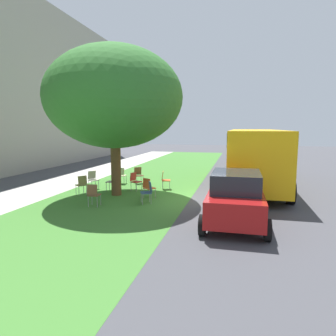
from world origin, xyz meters
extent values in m
plane|color=#424247|center=(0.00, 0.00, 0.00)|extent=(80.00, 80.00, 0.00)
cube|color=#3D752D|center=(0.00, 3.20, 0.00)|extent=(48.00, 6.00, 0.01)
cube|color=#ADA89E|center=(0.00, 7.60, 0.00)|extent=(48.00, 2.80, 0.01)
cylinder|color=brown|center=(0.10, 3.56, 1.44)|extent=(0.44, 0.44, 2.88)
ellipsoid|color=#2D6B28|center=(0.10, 3.56, 4.29)|extent=(5.91, 5.91, 4.37)
cube|color=beige|center=(2.73, 4.37, 0.44)|extent=(0.41, 0.43, 0.04)
cube|color=beige|center=(2.55, 4.36, 0.68)|extent=(0.09, 0.40, 0.40)
cylinder|color=gray|center=(2.91, 4.19, 0.21)|extent=(0.02, 0.02, 0.42)
cylinder|color=gray|center=(2.90, 4.55, 0.21)|extent=(0.02, 0.02, 0.42)
cylinder|color=gray|center=(2.57, 4.18, 0.21)|extent=(0.02, 0.02, 0.42)
cylinder|color=gray|center=(2.56, 4.54, 0.21)|extent=(0.02, 0.02, 0.42)
cube|color=brown|center=(-1.90, 3.61, 0.44)|extent=(0.43, 0.44, 0.04)
cube|color=brown|center=(-2.08, 3.60, 0.68)|extent=(0.11, 0.40, 0.40)
cylinder|color=gray|center=(-1.72, 3.44, 0.21)|extent=(0.02, 0.02, 0.42)
cylinder|color=gray|center=(-1.74, 3.80, 0.21)|extent=(0.02, 0.02, 0.42)
cylinder|color=gray|center=(-2.05, 3.42, 0.21)|extent=(0.02, 0.02, 0.42)
cylinder|color=gray|center=(-2.08, 3.78, 0.21)|extent=(0.02, 0.02, 0.42)
cube|color=#335184|center=(-1.04, 1.81, 0.44)|extent=(0.56, 0.55, 0.04)
cube|color=#335184|center=(-0.96, 1.65, 0.68)|extent=(0.39, 0.26, 0.40)
cylinder|color=gray|center=(-0.96, 2.04, 0.21)|extent=(0.02, 0.02, 0.42)
cylinder|color=gray|center=(-1.28, 1.88, 0.21)|extent=(0.02, 0.02, 0.42)
cylinder|color=gray|center=(-0.80, 1.74, 0.21)|extent=(0.02, 0.02, 0.42)
cylinder|color=gray|center=(-1.12, 1.57, 0.21)|extent=(0.02, 0.02, 0.42)
cube|color=#ADA393|center=(1.09, 5.19, 0.44)|extent=(0.58, 0.57, 0.04)
cube|color=#ADA393|center=(1.20, 5.33, 0.68)|extent=(0.37, 0.31, 0.40)
cylinder|color=gray|center=(0.85, 5.16, 0.21)|extent=(0.02, 0.02, 0.42)
cylinder|color=gray|center=(1.13, 4.94, 0.21)|extent=(0.02, 0.02, 0.42)
cylinder|color=gray|center=(1.05, 5.43, 0.21)|extent=(0.02, 0.02, 0.42)
cylinder|color=gray|center=(1.34, 5.21, 0.21)|extent=(0.02, 0.02, 0.42)
cube|color=#C64C1E|center=(1.86, 1.69, 0.44)|extent=(0.50, 0.48, 0.04)
cube|color=#C64C1E|center=(1.82, 1.87, 0.68)|extent=(0.41, 0.17, 0.40)
cylinder|color=gray|center=(1.72, 1.48, 0.21)|extent=(0.02, 0.02, 0.42)
cylinder|color=gray|center=(2.08, 1.56, 0.21)|extent=(0.02, 0.02, 0.42)
cylinder|color=gray|center=(1.65, 1.82, 0.21)|extent=(0.02, 0.02, 0.42)
cylinder|color=gray|center=(2.00, 1.90, 0.21)|extent=(0.02, 0.02, 0.42)
cube|color=olive|center=(-0.20, 5.13, 0.44)|extent=(0.58, 0.57, 0.04)
cube|color=olive|center=(-0.31, 4.99, 0.68)|extent=(0.37, 0.31, 0.40)
cylinder|color=gray|center=(0.04, 5.16, 0.21)|extent=(0.02, 0.02, 0.42)
cylinder|color=gray|center=(-0.24, 5.38, 0.21)|extent=(0.02, 0.02, 0.42)
cylinder|color=gray|center=(-0.17, 4.89, 0.21)|extent=(0.02, 0.02, 0.42)
cylinder|color=gray|center=(-0.45, 5.11, 0.21)|extent=(0.02, 0.02, 0.42)
cube|color=brown|center=(2.94, 3.47, 0.44)|extent=(0.57, 0.58, 0.04)
cube|color=brown|center=(3.08, 3.58, 0.68)|extent=(0.31, 0.37, 0.40)
cylinder|color=gray|center=(2.70, 3.51, 0.21)|extent=(0.02, 0.02, 0.42)
cylinder|color=gray|center=(2.92, 3.23, 0.21)|extent=(0.02, 0.02, 0.42)
cylinder|color=gray|center=(2.96, 3.72, 0.21)|extent=(0.02, 0.02, 0.42)
cylinder|color=gray|center=(3.19, 3.43, 0.21)|extent=(0.02, 0.02, 0.42)
cube|color=#B7332D|center=(1.12, 2.99, 0.44)|extent=(0.54, 0.53, 0.04)
cube|color=#B7332D|center=(1.19, 3.16, 0.68)|extent=(0.40, 0.23, 0.40)
cylinder|color=gray|center=(0.89, 2.90, 0.21)|extent=(0.02, 0.02, 0.42)
cylinder|color=gray|center=(1.23, 2.76, 0.21)|extent=(0.02, 0.02, 0.42)
cylinder|color=gray|center=(1.02, 3.21, 0.21)|extent=(0.02, 0.02, 0.42)
cylinder|color=gray|center=(1.35, 3.08, 0.21)|extent=(0.02, 0.02, 0.42)
cube|color=#ADA393|center=(0.87, 4.16, 0.44)|extent=(0.42, 0.40, 0.04)
cube|color=#ADA393|center=(0.87, 3.98, 0.68)|extent=(0.40, 0.09, 0.40)
cylinder|color=gray|center=(1.05, 4.33, 0.21)|extent=(0.02, 0.02, 0.42)
cylinder|color=gray|center=(0.69, 4.33, 0.21)|extent=(0.02, 0.02, 0.42)
cylinder|color=gray|center=(1.05, 3.99, 0.21)|extent=(0.02, 0.02, 0.42)
cylinder|color=gray|center=(0.69, 3.99, 0.21)|extent=(0.02, 0.02, 0.42)
cube|color=#C64C1E|center=(-0.15, 1.93, 0.44)|extent=(0.56, 0.56, 0.04)
cube|color=#C64C1E|center=(-0.31, 2.02, 0.68)|extent=(0.27, 0.39, 0.40)
cylinder|color=gray|center=(-0.09, 1.69, 0.21)|extent=(0.02, 0.02, 0.42)
cylinder|color=gray|center=(0.08, 2.01, 0.21)|extent=(0.02, 0.02, 0.42)
cylinder|color=gray|center=(-0.39, 1.86, 0.21)|extent=(0.02, 0.02, 0.42)
cylinder|color=gray|center=(-0.21, 2.17, 0.21)|extent=(0.02, 0.02, 0.42)
cube|color=maroon|center=(-2.69, -1.69, 0.68)|extent=(3.70, 1.64, 0.76)
cube|color=#1E232B|center=(-2.84, -1.69, 1.33)|extent=(1.90, 1.44, 0.64)
cylinder|color=black|center=(-1.29, -0.82, 0.30)|extent=(0.60, 0.18, 0.60)
cylinder|color=black|center=(-1.29, -2.56, 0.30)|extent=(0.60, 0.18, 0.60)
cylinder|color=black|center=(-4.09, -0.82, 0.30)|extent=(0.60, 0.18, 0.60)
cylinder|color=black|center=(-4.09, -2.56, 0.30)|extent=(0.60, 0.18, 0.60)
cube|color=yellow|center=(4.22, -2.52, 1.63)|extent=(10.40, 2.44, 2.50)
cube|color=black|center=(4.22, -2.52, 1.28)|extent=(10.30, 2.46, 0.12)
cube|color=black|center=(4.22, -2.52, 2.53)|extent=(10.30, 2.46, 0.56)
cylinder|color=black|center=(8.22, -1.26, 0.48)|extent=(0.96, 0.28, 0.96)
cylinder|color=black|center=(8.22, -3.78, 0.48)|extent=(0.96, 0.28, 0.96)
cylinder|color=black|center=(0.22, -1.26, 0.48)|extent=(0.96, 0.28, 0.96)
cylinder|color=black|center=(0.22, -3.78, 0.48)|extent=(0.96, 0.28, 0.96)
camera|label=1|loc=(-12.18, -1.76, 3.01)|focal=32.03mm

